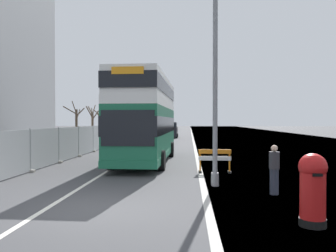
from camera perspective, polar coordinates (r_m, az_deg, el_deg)
name	(u,v)px	position (r m, az deg, el deg)	size (l,w,h in m)	color
ground	(121,211)	(9.54, -8.15, -14.28)	(140.00, 280.00, 0.10)	#424244
double_decker_bus	(146,118)	(19.59, -3.80, 1.42)	(3.02, 10.77, 4.93)	#196042
lamppost_foreground	(215,68)	(12.62, 8.17, 9.91)	(0.29, 0.70, 9.34)	gray
red_pillar_postbox	(313,186)	(8.46, 23.76, -9.51)	(0.64, 0.64, 1.70)	black
roadworks_barrier	(215,158)	(15.71, 8.10, -5.58)	(1.52, 0.45, 1.10)	orange
construction_site_fence	(78,142)	(23.23, -15.27, -2.69)	(0.44, 20.60, 2.09)	#A8AAAD
car_oncoming_near	(146,133)	(38.70, -3.83, -1.19)	(1.93, 4.16, 2.21)	navy
car_receding_mid	(171,130)	(47.20, 0.56, -0.78)	(1.91, 3.88, 2.23)	black
bare_tree_far_verge_near	(76,121)	(48.01, -15.62, 0.87)	(2.94, 3.19, 5.14)	#4C3D2D
bare_tree_far_verge_mid	(92,120)	(60.51, -12.97, 1.07)	(2.37, 2.36, 5.35)	#4C3D2D
bare_tree_far_verge_far	(103,122)	(54.44, -11.11, 0.74)	(2.35, 2.80, 4.64)	#4C3D2D
pedestrian_at_kerb	(274,170)	(11.58, 17.91, -7.22)	(0.34, 0.34, 1.64)	#2D3342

